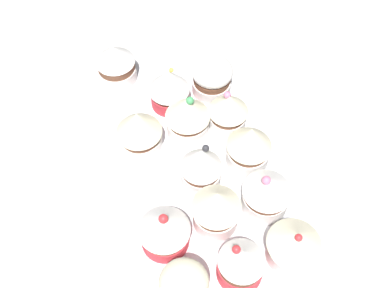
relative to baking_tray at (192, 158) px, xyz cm
name	(u,v)px	position (x,y,z in cm)	size (l,w,h in cm)	color
ground_plane	(192,165)	(0.00, 0.00, -2.10)	(180.00, 180.00, 3.00)	beige
baking_tray	(192,158)	(0.00, 0.00, 0.00)	(46.26, 24.67, 1.20)	silver
cupcake_0	(294,244)	(-17.73, -7.48, 4.11)	(6.71, 6.71, 6.99)	white
cupcake_1	(267,192)	(-10.17, -6.98, 4.04)	(6.43, 6.43, 7.12)	white
cupcake_2	(249,145)	(-2.98, -7.20, 4.50)	(6.22, 6.22, 7.61)	white
cupcake_3	(228,111)	(3.72, -6.54, 4.05)	(5.78, 5.78, 7.03)	white
cupcake_4	(212,77)	(10.70, -6.35, 3.84)	(6.23, 6.23, 6.43)	white
cupcake_5	(241,263)	(-18.05, -0.67, 4.05)	(5.73, 5.73, 7.21)	#D1333D
cupcake_6	(213,208)	(-10.65, 0.45, 4.64)	(6.36, 6.36, 7.77)	white
cupcake_7	(204,165)	(-4.21, -0.36, 4.48)	(5.67, 5.67, 7.94)	white
cupcake_8	(188,115)	(4.30, -0.64, 4.51)	(6.46, 6.46, 7.96)	white
cupcake_9	(169,87)	(10.13, 0.53, 4.42)	(6.16, 6.16, 7.52)	#D1333D
cupcake_10	(184,287)	(-18.86, 6.58, 4.10)	(5.73, 5.73, 6.98)	white
cupcake_11	(164,229)	(-11.42, 6.96, 4.30)	(6.56, 6.56, 7.54)	#D1333D
cupcake_12	(139,130)	(3.66, 6.57, 4.60)	(6.45, 6.45, 7.69)	white
cupcake_13	(116,63)	(17.45, 7.08, 4.08)	(6.09, 6.09, 6.93)	white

